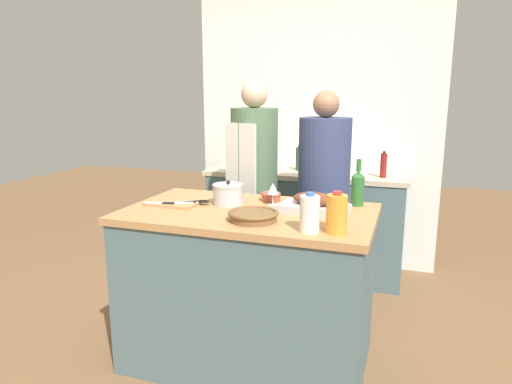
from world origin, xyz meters
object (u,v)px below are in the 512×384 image
(knife_paring, at_px, (197,202))
(person_cook_aproned, at_px, (254,182))
(milk_jug, at_px, (310,214))
(wine_bottle_green, at_px, (358,187))
(stock_pot, at_px, (228,194))
(knife_chef, at_px, (190,202))
(condiment_bottle_tall, at_px, (383,165))
(condiment_bottle_short, at_px, (299,159))
(knife_bread, at_px, (160,203))
(cutting_board, at_px, (172,204))
(stand_mixer, at_px, (256,152))
(wine_glass_left, at_px, (273,189))
(juice_jug, at_px, (337,214))
(wicker_basket, at_px, (253,215))
(mixing_bowl, at_px, (271,196))
(person_cook_guest, at_px, (323,192))
(roasting_pan, at_px, (314,205))

(knife_paring, bearing_deg, person_cook_aproned, 84.10)
(milk_jug, distance_m, wine_bottle_green, 0.63)
(stock_pot, relative_size, knife_chef, 0.93)
(stock_pot, relative_size, wine_bottle_green, 0.67)
(wine_bottle_green, height_order, condiment_bottle_tall, wine_bottle_green)
(condiment_bottle_short, bearing_deg, person_cook_aproned, -104.34)
(condiment_bottle_tall, bearing_deg, knife_bread, -128.44)
(milk_jug, height_order, wine_bottle_green, wine_bottle_green)
(cutting_board, height_order, stand_mixer, stand_mixer)
(stock_pot, height_order, condiment_bottle_tall, condiment_bottle_tall)
(knife_bread, height_order, person_cook_aproned, person_cook_aproned)
(cutting_board, relative_size, wine_glass_left, 2.29)
(stock_pot, height_order, knife_chef, stock_pot)
(stand_mixer, bearing_deg, knife_bread, -91.12)
(juice_jug, distance_m, person_cook_aproned, 1.35)
(stock_pot, distance_m, stand_mixer, 1.48)
(wicker_basket, height_order, stand_mixer, stand_mixer)
(condiment_bottle_tall, bearing_deg, condiment_bottle_short, 170.17)
(juice_jug, distance_m, condiment_bottle_short, 1.88)
(mixing_bowl, distance_m, condiment_bottle_short, 1.25)
(wicker_basket, distance_m, person_cook_aproned, 1.07)
(wine_glass_left, relative_size, stand_mixer, 0.39)
(cutting_board, height_order, person_cook_aproned, person_cook_aproned)
(wine_bottle_green, height_order, knife_paring, wine_bottle_green)
(knife_paring, bearing_deg, mixing_bowl, 32.35)
(juice_jug, bearing_deg, mixing_bowl, 132.35)
(cutting_board, bearing_deg, wicker_basket, -15.97)
(knife_bread, height_order, condiment_bottle_short, condiment_bottle_short)
(wicker_basket, bearing_deg, wine_bottle_green, 47.52)
(stock_pot, xyz_separation_m, stand_mixer, (-0.32, 1.44, 0.07))
(wine_bottle_green, distance_m, person_cook_aproned, 0.97)
(wine_bottle_green, relative_size, condiment_bottle_tall, 1.30)
(cutting_board, bearing_deg, mixing_bowl, 29.76)
(cutting_board, bearing_deg, milk_jug, -16.38)
(cutting_board, height_order, knife_bread, knife_bread)
(cutting_board, height_order, wine_glass_left, wine_glass_left)
(stock_pot, bearing_deg, person_cook_guest, 59.82)
(roasting_pan, bearing_deg, person_cook_guest, 96.62)
(condiment_bottle_tall, distance_m, person_cook_aproned, 1.07)
(knife_paring, height_order, stand_mixer, stand_mixer)
(mixing_bowl, bearing_deg, person_cook_aproned, 118.52)
(juice_jug, bearing_deg, person_cook_guest, 103.49)
(roasting_pan, height_order, knife_chef, roasting_pan)
(condiment_bottle_tall, bearing_deg, person_cook_aproned, -147.77)
(wine_glass_left, relative_size, person_cook_aproned, 0.08)
(condiment_bottle_tall, xyz_separation_m, person_cook_aproned, (-0.90, -0.57, -0.09))
(wine_bottle_green, xyz_separation_m, person_cook_aproned, (-0.82, 0.50, -0.11))
(knife_paring, bearing_deg, stand_mixer, 95.73)
(stand_mixer, bearing_deg, milk_jug, -63.90)
(cutting_board, bearing_deg, knife_bread, -135.73)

